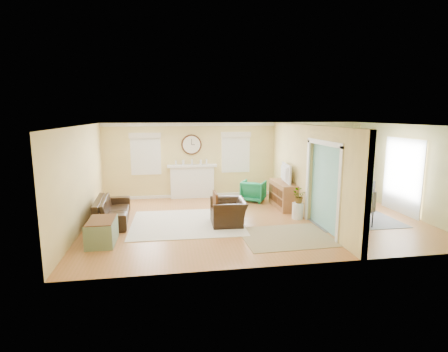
{
  "coord_description": "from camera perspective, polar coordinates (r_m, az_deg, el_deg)",
  "views": [
    {
      "loc": [
        -2.33,
        -9.06,
        2.88
      ],
      "look_at": [
        -0.8,
        0.3,
        1.2
      ],
      "focal_mm": 28.0,
      "sensor_mm": 36.0,
      "label": 1
    }
  ],
  "objects": [
    {
      "name": "dining_chair_e",
      "position": [
        11.16,
        21.95,
        -2.61
      ],
      "size": [
        0.5,
        0.5,
        0.98
      ],
      "color": "slate",
      "rests_on": "floor"
    },
    {
      "name": "rug_grey",
      "position": [
        10.85,
        18.64,
        -5.86
      ],
      "size": [
        2.38,
        2.98,
        0.01
      ],
      "primitive_type": "cube",
      "color": "slate",
      "rests_on": "floor"
    },
    {
      "name": "wall_front",
      "position": [
        6.68,
        11.43,
        -3.85
      ],
      "size": [
        9.0,
        0.02,
        2.6
      ],
      "primitive_type": "cube",
      "color": "tan",
      "rests_on": "ground"
    },
    {
      "name": "wall_right",
      "position": [
        11.46,
        27.44,
        0.98
      ],
      "size": [
        0.02,
        6.0,
        2.6
      ],
      "primitive_type": "cube",
      "color": "tan",
      "rests_on": "ground"
    },
    {
      "name": "window_right",
      "position": [
        12.31,
        1.92,
        4.35
      ],
      "size": [
        1.05,
        0.13,
        1.42
      ],
      "color": "white",
      "rests_on": "wall_back"
    },
    {
      "name": "ceiling",
      "position": [
        9.36,
        5.19,
        8.29
      ],
      "size": [
        9.0,
        6.0,
        0.02
      ],
      "primitive_type": "cube",
      "color": "white",
      "rests_on": "wall_back"
    },
    {
      "name": "floor",
      "position": [
        9.79,
        4.95,
        -7.1
      ],
      "size": [
        9.0,
        9.0,
        0.0
      ],
      "primitive_type": "plane",
      "color": "#A46934",
      "rests_on": "ground"
    },
    {
      "name": "dining_chair_s",
      "position": [
        9.74,
        21.82,
        -4.49
      ],
      "size": [
        0.45,
        0.45,
        0.95
      ],
      "color": "slate",
      "rests_on": "floor"
    },
    {
      "name": "tv",
      "position": [
        10.93,
        9.63,
        0.48
      ],
      "size": [
        0.23,
        1.02,
        0.58
      ],
      "primitive_type": "imported",
      "rotation": [
        0.0,
        0.0,
        1.47
      ],
      "color": "black",
      "rests_on": "credenza"
    },
    {
      "name": "green_chair",
      "position": [
        11.75,
        4.82,
        -2.44
      ],
      "size": [
        1.01,
        1.02,
        0.69
      ],
      "primitive_type": "imported",
      "rotation": [
        0.0,
        0.0,
        2.63
      ],
      "color": "#00662E",
      "rests_on": "floor"
    },
    {
      "name": "wall_clock",
      "position": [
        12.1,
        -5.34,
        5.12
      ],
      "size": [
        0.7,
        0.07,
        0.7
      ],
      "color": "#4F2B12",
      "rests_on": "wall_back"
    },
    {
      "name": "dining_chair_n",
      "position": [
        11.67,
        16.33,
        -1.57
      ],
      "size": [
        0.5,
        0.5,
        1.04
      ],
      "color": "slate",
      "rests_on": "floor"
    },
    {
      "name": "rug_cream",
      "position": [
        9.51,
        -6.04,
        -7.6
      ],
      "size": [
        3.0,
        2.61,
        0.02
      ],
      "primitive_type": "cube",
      "rotation": [
        0.0,
        0.0,
        -0.02
      ],
      "color": "beige",
      "rests_on": "floor"
    },
    {
      "name": "sofa",
      "position": [
        10.02,
        -17.78,
        -5.26
      ],
      "size": [
        0.97,
        2.22,
        0.64
      ],
      "primitive_type": "imported",
      "rotation": [
        0.0,
        0.0,
        1.63
      ],
      "color": "black",
      "rests_on": "floor"
    },
    {
      "name": "credenza",
      "position": [
        11.07,
        9.61,
        -3.05
      ],
      "size": [
        0.5,
        1.46,
        0.8
      ],
      "color": "#A06F44",
      "rests_on": "floor"
    },
    {
      "name": "dining_table",
      "position": [
        10.78,
        18.73,
        -4.31
      ],
      "size": [
        0.98,
        1.76,
        0.62
      ],
      "primitive_type": "imported",
      "rotation": [
        0.0,
        0.0,
        1.57
      ],
      "color": "#4F2B12",
      "rests_on": "floor"
    },
    {
      "name": "window_left",
      "position": [
        12.1,
        -12.68,
        4.01
      ],
      "size": [
        1.05,
        0.13,
        1.42
      ],
      "color": "white",
      "rests_on": "wall_back"
    },
    {
      "name": "wall_left",
      "position": [
        9.45,
        -22.41,
        -0.35
      ],
      "size": [
        0.02,
        6.0,
        2.6
      ],
      "primitive_type": "cube",
      "color": "tan",
      "rests_on": "ground"
    },
    {
      "name": "fireplace",
      "position": [
        12.19,
        -5.21,
        -0.79
      ],
      "size": [
        1.7,
        0.3,
        1.17
      ],
      "color": "white",
      "rests_on": "ground"
    },
    {
      "name": "wall_back",
      "position": [
        12.39,
        1.64,
        2.72
      ],
      "size": [
        9.0,
        0.02,
        2.6
      ],
      "primitive_type": "cube",
      "color": "tan",
      "rests_on": "ground"
    },
    {
      "name": "garden_stool",
      "position": [
        10.0,
        11.93,
        -5.58
      ],
      "size": [
        0.31,
        0.31,
        0.45
      ],
      "primitive_type": "cylinder",
      "color": "white",
      "rests_on": "floor"
    },
    {
      "name": "rug_jute",
      "position": [
        8.57,
        10.11,
        -9.73
      ],
      "size": [
        2.14,
        1.77,
        0.01
      ],
      "primitive_type": "cube",
      "rotation": [
        0.0,
        0.0,
        0.03
      ],
      "color": "#9C865C",
      "rests_on": "floor"
    },
    {
      "name": "potted_plant",
      "position": [
        9.89,
        12.01,
        -3.21
      ],
      "size": [
        0.47,
        0.47,
        0.4
      ],
      "primitive_type": "imported",
      "rotation": [
        0.0,
        0.0,
        2.32
      ],
      "color": "#337F33",
      "rests_on": "garden_stool"
    },
    {
      "name": "trunk",
      "position": [
        8.42,
        -19.32,
        -8.55
      ],
      "size": [
        0.59,
        0.97,
        0.56
      ],
      "color": "gray",
      "rests_on": "floor"
    },
    {
      "name": "partition",
      "position": [
        10.22,
        12.92,
        1.21
      ],
      "size": [
        0.17,
        6.0,
        2.6
      ],
      "color": "tan",
      "rests_on": "ground"
    },
    {
      "name": "dining_chair_w",
      "position": [
        10.4,
        16.32,
        -3.43
      ],
      "size": [
        0.41,
        0.41,
        0.9
      ],
      "color": "white",
      "rests_on": "floor"
    },
    {
      "name": "eames_chair",
      "position": [
        9.28,
        0.73,
        -5.9
      ],
      "size": [
        0.93,
        1.05,
        0.66
      ],
      "primitive_type": "imported",
      "rotation": [
        0.0,
        0.0,
        -1.61
      ],
      "color": "black",
      "rests_on": "floor"
    },
    {
      "name": "french_doors",
      "position": [
        11.46,
        27.18,
        -0.01
      ],
      "size": [
        0.06,
        1.7,
        2.2
      ],
      "color": "white",
      "rests_on": "ground"
    },
    {
      "name": "pendant",
      "position": [
        10.53,
        21.25,
        5.67
      ],
      "size": [
        0.3,
        0.3,
        0.55
      ],
      "color": "gold",
      "rests_on": "ceiling"
    }
  ]
}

